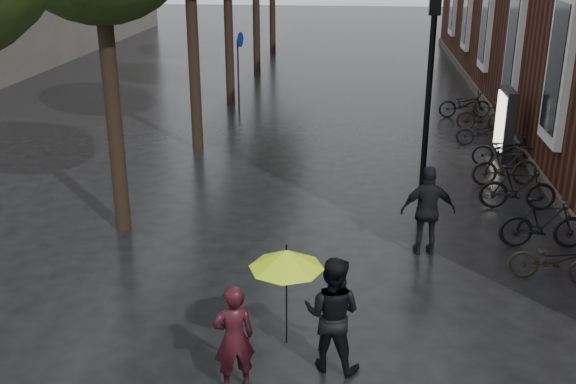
# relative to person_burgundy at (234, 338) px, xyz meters

# --- Properties ---
(person_burgundy) EXTENTS (0.68, 0.58, 1.58)m
(person_burgundy) POSITION_rel_person_burgundy_xyz_m (0.00, 0.00, 0.00)
(person_burgundy) COLOR black
(person_burgundy) RESTS_ON ground
(person_black) EXTENTS (0.97, 0.84, 1.74)m
(person_black) POSITION_rel_person_burgundy_xyz_m (1.29, 0.63, 0.08)
(person_black) COLOR black
(person_black) RESTS_ON ground
(lime_umbrella) EXTENTS (1.03, 1.03, 1.52)m
(lime_umbrella) POSITION_rel_person_burgundy_xyz_m (0.67, 0.38, 1.03)
(lime_umbrella) COLOR black
(lime_umbrella) RESTS_ON ground
(pedestrian_walking) EXTENTS (1.09, 0.55, 1.80)m
(pedestrian_walking) POSITION_rel_person_burgundy_xyz_m (2.96, 4.62, 0.11)
(pedestrian_walking) COLOR black
(pedestrian_walking) RESTS_ON ground
(parked_bicycles) EXTENTS (2.13, 12.90, 1.05)m
(parked_bicycles) POSITION_rel_person_burgundy_xyz_m (5.31, 9.86, -0.31)
(parked_bicycles) COLOR black
(parked_bicycles) RESTS_ON ground
(ad_lightbox) EXTENTS (0.30, 1.30, 1.96)m
(ad_lightbox) POSITION_rel_person_burgundy_xyz_m (5.64, 11.22, 0.20)
(ad_lightbox) COLOR black
(ad_lightbox) RESTS_ON ground
(lamp_post) EXTENTS (0.24, 0.24, 4.70)m
(lamp_post) POSITION_rel_person_burgundy_xyz_m (3.07, 7.25, 2.06)
(lamp_post) COLOR black
(lamp_post) RESTS_ON ground
(cycle_sign) EXTENTS (0.15, 0.51, 2.81)m
(cycle_sign) POSITION_rel_person_burgundy_xyz_m (-2.71, 15.80, 1.07)
(cycle_sign) COLOR #262628
(cycle_sign) RESTS_ON ground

